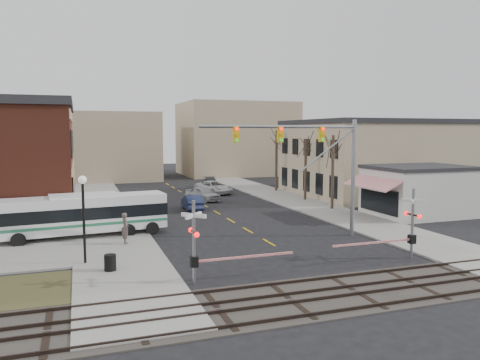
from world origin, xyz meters
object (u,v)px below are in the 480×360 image
Objects in this scene: street_lamp at (83,202)px; car_b at (192,202)px; pedestrian_near at (125,228)px; trash_bin at (110,263)px; car_d at (211,183)px; car_c at (214,187)px; car_a at (203,194)px; rr_crossing_west at (203,243)px; pedestrian_far at (96,220)px; transit_bus at (84,214)px; traffic_signal_mast at (315,153)px; rr_crossing_east at (406,225)px.

car_b is at bearing 58.29° from street_lamp.
car_b is 13.86m from pedestrian_near.
car_d is (14.56, 33.12, 0.13)m from trash_bin.
car_c is (5.07, 10.40, 0.04)m from car_b.
car_b is (-2.36, -5.20, -0.04)m from car_a.
street_lamp reaches higher than car_a.
car_a reaches higher than car_c.
rr_crossing_west is 37.84m from car_d.
rr_crossing_west is 13.87m from pedestrian_far.
car_d reaches higher than trash_bin.
rr_crossing_west is at bearing -121.37° from pedestrian_far.
car_a reaches higher than car_d.
transit_bus is 16.11m from traffic_signal_mast.
car_a is at bearing -98.89° from car_d.
rr_crossing_west reaches higher than trash_bin.
traffic_signal_mast reaches higher than transit_bus.
rr_crossing_east is at bearing -103.13° from car_a.
street_lamp is (-5.23, 5.12, 1.49)m from rr_crossing_west.
pedestrian_far is (-8.75, -7.58, 0.29)m from car_b.
rr_crossing_east is 17.84m from street_lamp.
transit_bus is at bearing 159.26° from traffic_signal_mast.
car_b is at bearing 110.32° from rr_crossing_east.
car_a is (10.81, 22.72, 0.21)m from trash_bin.
car_b is 0.92× the size of car_d.
car_b is (8.45, 17.52, 0.16)m from trash_bin.
pedestrian_near is (2.41, -3.27, -0.50)m from transit_bus.
rr_crossing_west is 6.79× the size of trash_bin.
pedestrian_far is (0.89, 8.02, -2.48)m from street_lamp.
trash_bin is at bearing -82.97° from transit_bus.
traffic_signal_mast is 2.33× the size of street_lamp.
traffic_signal_mast is at bearing -106.77° from car_a.
car_b is (-5.00, 14.11, -5.09)m from traffic_signal_mast.
transit_bus is 2.58× the size of car_a.
car_d is at bearing 87.87° from traffic_signal_mast.
traffic_signal_mast is at bearing -105.69° from pedestrian_near.
transit_bus is 9.05m from trash_bin.
rr_crossing_west is at bearing -129.20° from car_a.
traffic_signal_mast reaches higher than rr_crossing_west.
rr_crossing_west reaches higher than car_d.
transit_bus is at bearing 44.80° from car_b.
car_a is at bearing 49.19° from transit_bus.
traffic_signal_mast reaches higher than car_c.
car_a is 2.19× the size of pedestrian_near.
transit_bus reaches higher than car_c.
trash_bin is at bearing -137.92° from pedestrian_far.
pedestrian_far is (-0.30, 9.93, 0.45)m from trash_bin.
rr_crossing_east is 30.80m from car_c.
street_lamp is at bearing -90.72° from transit_bus.
car_c is (14.62, 19.00, -0.88)m from transit_bus.
street_lamp is (-14.64, -1.49, -2.33)m from traffic_signal_mast.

